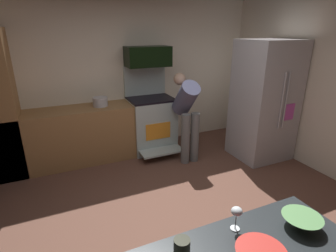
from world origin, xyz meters
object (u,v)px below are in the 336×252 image
Objects in this scene: microwave at (148,56)px; wine_glass_near at (237,213)px; stock_pot at (100,102)px; refrigerator at (264,101)px; mixing_bowl_small at (301,221)px; person_cook at (187,111)px; oven_range at (151,122)px; mug_coffee at (182,246)px.

microwave is 4.63× the size of wine_glass_near.
refrigerator is at bearing -22.71° from stock_pot.
stock_pot reaches higher than mixing_bowl_small.
wine_glass_near is at bearing -136.01° from refrigerator.
microwave is 3.50m from mixing_bowl_small.
wine_glass_near reaches higher than stock_pot.
mixing_bowl_small is at bearing -94.00° from microwave.
wine_glass_near is at bearing -85.80° from stock_pot.
mixing_bowl_small is 0.43m from wine_glass_near.
refrigerator is (1.60, -1.11, -0.68)m from microwave.
microwave is at bearing 145.24° from refrigerator.
person_cook is (-1.21, 0.41, -0.13)m from refrigerator.
person_cook is at bearing 68.37° from wine_glass_near.
oven_range is 3.39m from mug_coffee.
microwave is at bearing 72.86° from mug_coffee.
microwave is 3.12× the size of stock_pot.
oven_range is 9.23× the size of wine_glass_near.
person_cook is 5.76× the size of mixing_bowl_small.
mug_coffee is at bearing -107.61° from oven_range.
stock_pot is (-2.46, 1.03, 0.01)m from refrigerator.
mug_coffee is at bearing 171.41° from mixing_bowl_small.
mixing_bowl_small is 3.39m from stock_pot.
microwave is at bearing 5.30° from stock_pot.
stock_pot is at bearing 94.20° from wine_glass_near.
microwave reaches higher than stock_pot.
oven_range is 0.98m from stock_pot.
stock_pot is at bearing 157.29° from refrigerator.
refrigerator is at bearing -34.76° from microwave.
mug_coffee is at bearing -140.13° from refrigerator.
oven_range is at bearing 147.55° from refrigerator.
microwave is 7.98× the size of mug_coffee.
mug_coffee is at bearing -107.14° from microwave.
person_cook is 8.80× the size of wine_glass_near.
microwave is at bearing 79.10° from wine_glass_near.
oven_range is 0.76× the size of refrigerator.
microwave is 1.09m from stock_pot.
refrigerator is 2.95m from mixing_bowl_small.
refrigerator is at bearing 39.87° from mug_coffee.
microwave reaches higher than oven_range.
oven_range reaches higher than mixing_bowl_small.
wine_glass_near is at bearing -100.90° from microwave.
oven_range is 6.23× the size of stock_pot.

